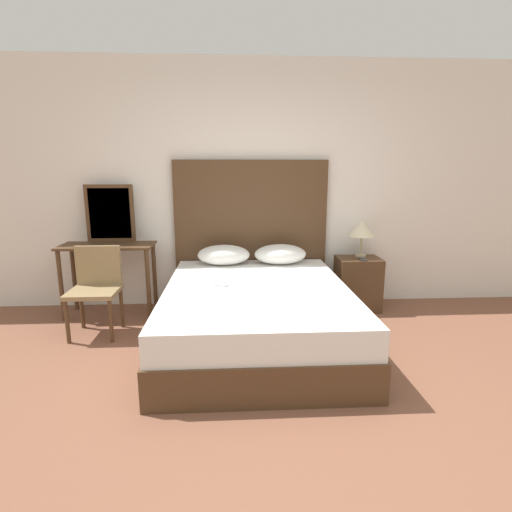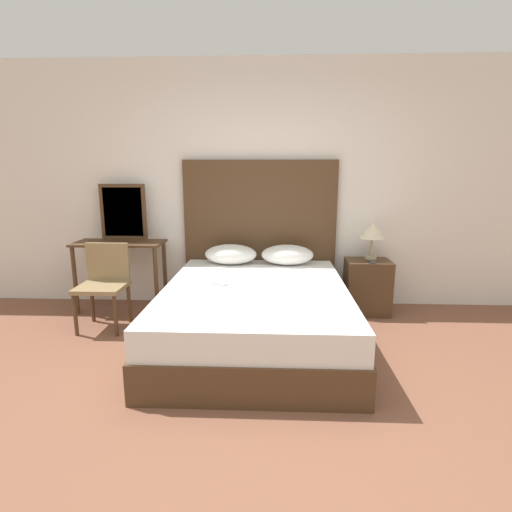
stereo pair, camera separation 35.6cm
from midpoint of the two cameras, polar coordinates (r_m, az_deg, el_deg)
The scene contains 13 objects.
ground_plane at distance 2.67m, azimuth 5.33°, elevation -22.96°, with size 16.00×16.00×0.00m, color brown.
wall_back at distance 4.53m, azimuth 4.26°, elevation 9.91°, with size 10.00×0.06×2.70m.
bed at distance 3.60m, azimuth 2.78°, elevation -8.44°, with size 1.62×2.11×0.53m.
headboard at distance 4.51m, azimuth 2.81°, elevation 3.13°, with size 1.70×0.05×1.64m.
pillow_left at distance 4.31m, azimuth -1.27°, elevation 0.22°, with size 0.56×0.34×0.21m.
pillow_right at distance 4.31m, azimuth 6.86°, elevation 0.15°, with size 0.56×0.34×0.21m.
phone_on_bed at distance 3.56m, azimuth -2.44°, elevation -4.07°, with size 0.16×0.14×0.01m.
nightstand at distance 4.53m, azimuth 17.79°, elevation -4.23°, with size 0.47×0.36×0.59m.
table_lamp at distance 4.48m, azimuth 18.52°, elevation 3.39°, with size 0.29×0.29×0.40m.
phone_on_nightstand at distance 4.38m, azimuth 18.49°, elevation -0.82°, with size 0.08×0.15×0.01m.
vanity_desk at distance 4.55m, azimuth -16.79°, elevation 0.07°, with size 0.96×0.42×0.76m.
vanity_mirror at distance 4.65m, azimuth -16.39°, elevation 6.06°, with size 0.51×0.03×0.61m.
chair at distance 4.13m, azimuth -18.58°, elevation -3.24°, with size 0.44×0.42×0.82m.
Camera 2 is at (0.05, -2.18, 1.54)m, focal length 28.00 mm.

